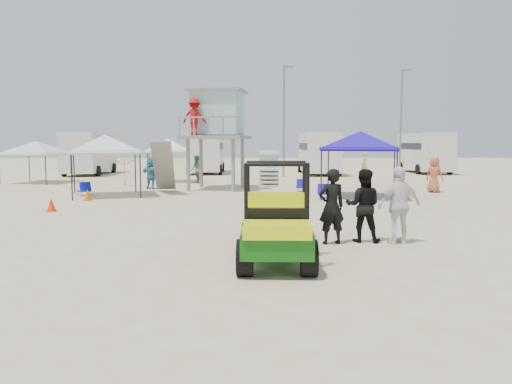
{
  "coord_description": "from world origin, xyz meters",
  "views": [
    {
      "loc": [
        0.25,
        -9.36,
        2.54
      ],
      "look_at": [
        0.5,
        3.0,
        1.3
      ],
      "focal_mm": 35.0,
      "sensor_mm": 36.0,
      "label": 1
    }
  ],
  "objects_px": {
    "man_left": "(331,206)",
    "canopy_blue": "(360,134)",
    "utility_cart": "(275,218)",
    "surf_trailer": "(270,209)",
    "lifeguard_tower": "(214,117)"
  },
  "relations": [
    {
      "from": "surf_trailer",
      "to": "lifeguard_tower",
      "type": "distance_m",
      "value": 14.83
    },
    {
      "from": "utility_cart",
      "to": "man_left",
      "type": "distance_m",
      "value": 2.55
    },
    {
      "from": "man_left",
      "to": "canopy_blue",
      "type": "bearing_deg",
      "value": -120.93
    },
    {
      "from": "man_left",
      "to": "lifeguard_tower",
      "type": "relative_size",
      "value": 0.36
    },
    {
      "from": "utility_cart",
      "to": "canopy_blue",
      "type": "bearing_deg",
      "value": 69.74
    },
    {
      "from": "utility_cart",
      "to": "man_left",
      "type": "xyz_separation_m",
      "value": [
        1.52,
        2.04,
        -0.04
      ]
    },
    {
      "from": "man_left",
      "to": "canopy_blue",
      "type": "xyz_separation_m",
      "value": [
        3.08,
        10.43,
        1.94
      ]
    },
    {
      "from": "utility_cart",
      "to": "surf_trailer",
      "type": "bearing_deg",
      "value": 89.76
    },
    {
      "from": "utility_cart",
      "to": "lifeguard_tower",
      "type": "relative_size",
      "value": 0.54
    },
    {
      "from": "surf_trailer",
      "to": "lifeguard_tower",
      "type": "xyz_separation_m",
      "value": [
        -2.31,
        14.33,
        3.03
      ]
    },
    {
      "from": "utility_cart",
      "to": "lifeguard_tower",
      "type": "distance_m",
      "value": 17.07
    },
    {
      "from": "lifeguard_tower",
      "to": "canopy_blue",
      "type": "xyz_separation_m",
      "value": [
        6.9,
        -4.2,
        -0.98
      ]
    },
    {
      "from": "surf_trailer",
      "to": "utility_cart",
      "type": "bearing_deg",
      "value": -90.24
    },
    {
      "from": "utility_cart",
      "to": "canopy_blue",
      "type": "relative_size",
      "value": 0.7
    },
    {
      "from": "man_left",
      "to": "surf_trailer",
      "type": "bearing_deg",
      "value": -25.69
    }
  ]
}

